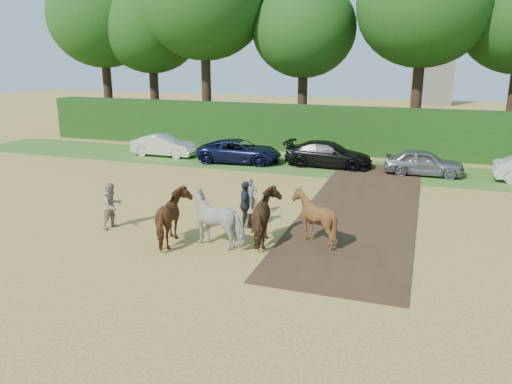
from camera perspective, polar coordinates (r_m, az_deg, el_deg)
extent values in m
plane|color=gold|center=(15.53, 3.20, -8.49)|extent=(120.00, 120.00, 0.00)
cube|color=#472D1C|center=(21.72, 12.07, -1.61)|extent=(4.50, 17.00, 0.05)
cube|color=#38601E|center=(28.62, 10.86, 2.60)|extent=(50.00, 5.00, 0.03)
cube|color=#14380F|center=(32.74, 12.15, 6.81)|extent=(46.00, 1.60, 3.00)
imported|color=#C6B19C|center=(19.24, -16.11, -1.51)|extent=(0.88, 1.00, 1.74)
imported|color=#252832|center=(18.57, -1.24, -1.43)|extent=(0.73, 1.12, 1.77)
imported|color=brown|center=(17.20, -9.43, -2.93)|extent=(1.52, 2.37, 1.85)
imported|color=beige|center=(17.03, -4.13, -2.94)|extent=(2.18, 1.99, 1.85)
imported|color=#55341A|center=(17.01, 1.23, -2.93)|extent=(1.52, 2.37, 1.85)
imported|color=brown|center=(17.13, 6.56, -2.88)|extent=(1.88, 2.01, 1.85)
cube|color=black|center=(19.05, -0.89, -3.30)|extent=(0.50, 0.84, 0.31)
cube|color=brown|center=(18.50, -1.03, -3.38)|extent=(0.40, 1.21, 0.09)
cylinder|color=brown|center=(19.42, -1.34, -1.90)|extent=(0.40, 0.85, 0.65)
cylinder|color=brown|center=(19.39, -0.20, -1.93)|extent=(0.16, 0.90, 0.65)
imported|color=gray|center=(19.87, -0.64, -0.63)|extent=(0.64, 0.50, 1.54)
imported|color=white|center=(32.13, -10.44, 5.25)|extent=(4.14, 1.46, 1.36)
imported|color=#121639|center=(29.70, -1.88, 4.67)|extent=(5.15, 2.76, 1.37)
imported|color=black|center=(28.90, 8.27, 4.28)|extent=(5.03, 2.16, 1.45)
imported|color=gray|center=(28.04, 18.61, 3.22)|extent=(4.13, 1.73, 1.39)
cylinder|color=#382616|center=(43.14, -16.51, 10.49)|extent=(0.70, 0.70, 5.85)
ellipsoid|color=#163F11|center=(43.09, -17.17, 18.54)|extent=(8.40, 8.40, 7.73)
cylinder|color=#382616|center=(41.43, -11.48, 10.31)|extent=(0.70, 0.70, 5.40)
ellipsoid|color=#163F11|center=(41.31, -11.92, 18.09)|extent=(7.80, 7.80, 7.18)
cylinder|color=#382616|center=(38.20, -5.67, 10.96)|extent=(0.70, 0.70, 6.53)
ellipsoid|color=#163F11|center=(38.25, -5.95, 21.03)|extent=(9.20, 9.20, 8.46)
cylinder|color=#382616|center=(37.40, 5.30, 9.83)|extent=(0.70, 0.70, 5.17)
ellipsoid|color=#163F11|center=(37.24, 5.52, 18.07)|extent=(7.40, 7.40, 6.81)
cylinder|color=#382616|center=(35.32, 17.80, 9.56)|extent=(0.70, 0.70, 6.08)
ellipsoid|color=#163F11|center=(35.29, 18.70, 19.70)|extent=(8.60, 8.60, 7.91)
cylinder|color=#382616|center=(37.20, 27.19, 8.51)|extent=(0.70, 0.70, 5.62)
cube|color=slate|center=(68.69, 19.61, 13.25)|extent=(5.00, 5.00, 9.00)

